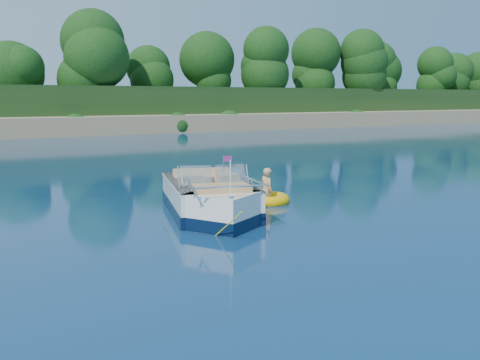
{
  "coord_description": "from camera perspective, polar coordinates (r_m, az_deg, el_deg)",
  "views": [
    {
      "loc": [
        -9.06,
        -7.9,
        2.99
      ],
      "look_at": [
        -2.12,
        4.13,
        0.85
      ],
      "focal_mm": 40.0,
      "sensor_mm": 36.0,
      "label": 1
    }
  ],
  "objects": [
    {
      "name": "ground",
      "position": [
        12.38,
        18.44,
        -5.67
      ],
      "size": [
        160.0,
        160.0,
        0.0
      ],
      "primitive_type": "plane",
      "color": "#0A2547",
      "rests_on": "ground"
    },
    {
      "name": "shoreline",
      "position": [
        72.27,
        -22.92,
        6.48
      ],
      "size": [
        170.0,
        59.0,
        6.0
      ],
      "color": "#987B58",
      "rests_on": "ground"
    },
    {
      "name": "treeline",
      "position": [
        49.82,
        -19.81,
        11.2
      ],
      "size": [
        150.0,
        7.12,
        8.19
      ],
      "color": "black",
      "rests_on": "ground"
    },
    {
      "name": "motorboat",
      "position": [
        13.76,
        -3.08,
        -2.24
      ],
      "size": [
        2.97,
        5.55,
        1.89
      ],
      "rotation": [
        0.0,
        0.0,
        -0.27
      ],
      "color": "white",
      "rests_on": "ground"
    },
    {
      "name": "tow_tube",
      "position": [
        15.45,
        2.96,
        -2.08
      ],
      "size": [
        1.46,
        1.46,
        0.34
      ],
      "rotation": [
        0.0,
        0.0,
        -0.16
      ],
      "color": "#FCB405",
      "rests_on": "ground"
    },
    {
      "name": "boy",
      "position": [
        15.47,
        2.75,
        -2.39
      ],
      "size": [
        0.39,
        0.75,
        1.42
      ],
      "primitive_type": "imported",
      "rotation": [
        0.0,
        -0.17,
        1.66
      ],
      "color": "tan",
      "rests_on": "ground"
    }
  ]
}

